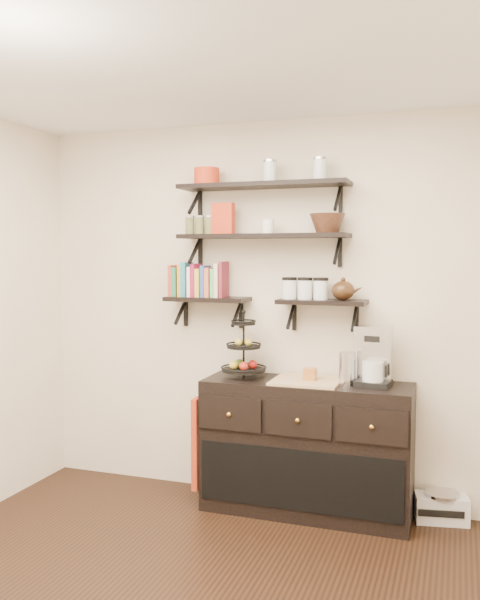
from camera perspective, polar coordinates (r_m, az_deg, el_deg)
name	(u,v)px	position (r m, az deg, el deg)	size (l,w,h in m)	color
ceiling	(156,43)	(3.07, -7.51, 21.92)	(3.50, 3.50, 0.02)	white
back_wall	(268,311)	(4.58, 2.53, -0.99)	(3.50, 0.02, 2.70)	#F4E9CE
shelf_top	(263,186)	(4.46, 2.08, 10.22)	(1.20, 0.27, 0.23)	black
shelf_mid	(263,237)	(4.43, 2.06, 5.72)	(1.20, 0.27, 0.23)	black
shelf_low_left	(208,300)	(4.60, -2.91, 0.01)	(0.60, 0.25, 0.23)	black
shelf_low_right	(322,303)	(4.35, 7.39, -0.26)	(0.60, 0.25, 0.23)	black
cookbooks	(201,281)	(4.61, -3.53, 1.72)	(0.43, 0.15, 0.26)	#A83C27
glass_canisters	(305,290)	(4.37, 5.86, 0.92)	(0.32, 0.10, 0.13)	silver
sideboard	(306,447)	(4.44, 5.98, -13.00)	(1.40, 0.50, 0.92)	black
fruit_stand	(244,355)	(4.43, 0.37, -5.01)	(0.31, 0.31, 0.45)	black
candle	(310,374)	(4.31, 6.31, -6.62)	(0.08, 0.08, 0.08)	#A55F26
coffee_maker	(374,357)	(4.25, 11.96, -5.03)	(0.24, 0.23, 0.40)	black
thermal_carafe	(347,369)	(4.24, 9.60, -6.10)	(0.11, 0.11, 0.22)	silver
apron	(201,440)	(4.56, -3.49, -12.48)	(0.04, 0.27, 0.64)	maroon
radio	(442,507)	(4.58, 17.65, -17.32)	(0.36, 0.26, 0.20)	silver
recipe_box	(223,219)	(4.53, -1.54, 7.31)	(0.16, 0.06, 0.22)	red
walnut_bowl	(327,223)	(4.32, 7.84, 6.83)	(0.24, 0.24, 0.13)	black
ramekins	(268,227)	(4.42, 2.53, 6.58)	(0.09, 0.09, 0.10)	white
teapot	(343,289)	(4.32, 9.24, 1.01)	(0.21, 0.15, 0.15)	#372110
red_pot	(207,177)	(4.60, -3.01, 11.01)	(0.18, 0.18, 0.12)	red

